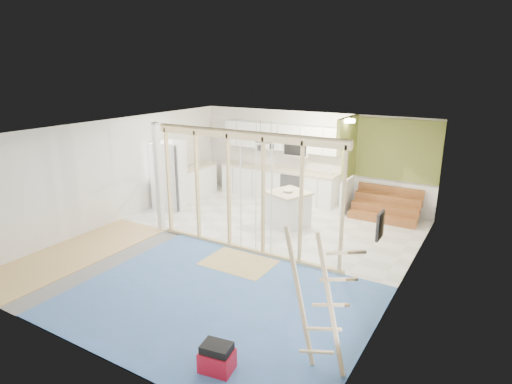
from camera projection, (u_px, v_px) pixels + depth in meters
The scene contains 17 objects.
room at pixel (233, 191), 8.98m from camera, with size 7.01×8.01×2.61m.
floor_overlays at pixel (239, 247), 9.36m from camera, with size 7.00×8.00×0.03m.
stud_frame at pixel (225, 177), 9.01m from camera, with size 4.66×0.14×2.60m.
base_cabinets at pixel (251, 183), 12.78m from camera, with size 4.45×2.24×0.93m.
upper_cabinets at pixel (282, 138), 12.39m from camera, with size 3.60×0.41×0.85m.
green_partition at pixel (377, 181), 11.10m from camera, with size 2.25×1.51×2.60m.
pot_rack at pixel (265, 143), 10.50m from camera, with size 0.52×0.52×0.72m.
sheathing_panel at pixel (369, 265), 5.63m from camera, with size 0.02×4.00×2.60m, color tan.
electrical_panel at pixel (380, 226), 6.05m from camera, with size 0.04×0.30×0.40m, color #3D3D43.
ceiling_light at pixel (348, 121), 10.42m from camera, with size 0.32×0.32×0.08m, color #FFEABF.
fridge at pixel (170, 175), 11.83m from camera, with size 1.06×1.02×1.85m.
island at pixel (288, 209), 10.52m from camera, with size 1.17×1.17×0.89m.
bowl at pixel (288, 191), 10.35m from camera, with size 0.25×0.25×0.06m, color silver.
soap_bottle_a at pixel (241, 159), 13.09m from camera, with size 0.12×0.12×0.32m, color #A0A3B2.
soap_bottle_b at pixel (330, 171), 11.81m from camera, with size 0.09×0.09×0.19m, color silver.
toolbox at pixel (217, 358), 5.52m from camera, with size 0.47×0.38×0.40m.
ladder at pixel (319, 303), 5.34m from camera, with size 1.03×0.12×1.91m.
Camera 1 is at (4.81, -7.17, 3.82)m, focal length 30.00 mm.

